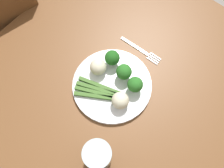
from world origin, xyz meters
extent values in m
cube|color=gray|center=(0.00, 0.00, -0.01)|extent=(6.00, 6.00, 0.02)
cube|color=brown|center=(0.00, 0.00, 0.72)|extent=(1.19, 0.94, 0.04)
cylinder|color=brown|center=(-0.53, -0.41, 0.35)|extent=(0.07, 0.07, 0.70)
cube|color=brown|center=(-0.01, -0.69, 0.46)|extent=(0.49, 0.49, 0.02)
cube|color=brown|center=(0.04, -0.51, 0.67)|extent=(0.38, 0.12, 0.40)
cylinder|color=brown|center=(-0.21, -0.81, 0.23)|extent=(0.04, 0.04, 0.45)
cylinder|color=brown|center=(-0.13, -0.48, 0.23)|extent=(0.04, 0.04, 0.45)
cylinder|color=brown|center=(0.20, -0.56, 0.23)|extent=(0.04, 0.04, 0.45)
cylinder|color=white|center=(-0.06, -0.01, 0.75)|extent=(0.27, 0.27, 0.01)
cube|color=#3D6626|center=(-0.03, -0.03, 0.76)|extent=(0.06, 0.16, 0.01)
cube|color=#3D6626|center=(-0.02, -0.03, 0.76)|extent=(0.07, 0.15, 0.01)
cube|color=#3D6626|center=(-0.01, -0.02, 0.76)|extent=(0.08, 0.15, 0.01)
cube|color=#3D6626|center=(0.00, -0.02, 0.76)|extent=(0.09, 0.14, 0.01)
cylinder|color=#568E33|center=(-0.11, 0.00, 0.77)|extent=(0.02, 0.02, 0.02)
sphere|color=#286B23|center=(-0.11, 0.00, 0.79)|extent=(0.05, 0.05, 0.05)
cylinder|color=#568E33|center=(-0.10, 0.05, 0.77)|extent=(0.02, 0.02, 0.02)
sphere|color=#286B23|center=(-0.10, 0.05, 0.79)|extent=(0.05, 0.05, 0.05)
cylinder|color=#4C7F2B|center=(-0.13, -0.06, 0.77)|extent=(0.02, 0.02, 0.02)
sphere|color=#1E5B1C|center=(-0.13, -0.06, 0.79)|extent=(0.05, 0.05, 0.05)
sphere|color=beige|center=(-0.03, 0.05, 0.78)|extent=(0.06, 0.06, 0.06)
sphere|color=beige|center=(-0.07, -0.08, 0.78)|extent=(0.06, 0.06, 0.06)
cube|color=silver|center=(-0.23, -0.05, 0.74)|extent=(0.02, 0.12, 0.00)
cube|color=silver|center=(-0.23, 0.04, 0.74)|extent=(0.01, 0.05, 0.00)
cube|color=silver|center=(-0.23, 0.04, 0.74)|extent=(0.01, 0.05, 0.00)
cube|color=silver|center=(-0.24, 0.04, 0.74)|extent=(0.01, 0.05, 0.00)
cube|color=silver|center=(-0.25, 0.04, 0.74)|extent=(0.01, 0.05, 0.00)
cylinder|color=silver|center=(0.14, 0.11, 0.80)|extent=(0.08, 0.08, 0.12)
camera|label=1|loc=(0.17, 0.18, 1.53)|focal=40.03mm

